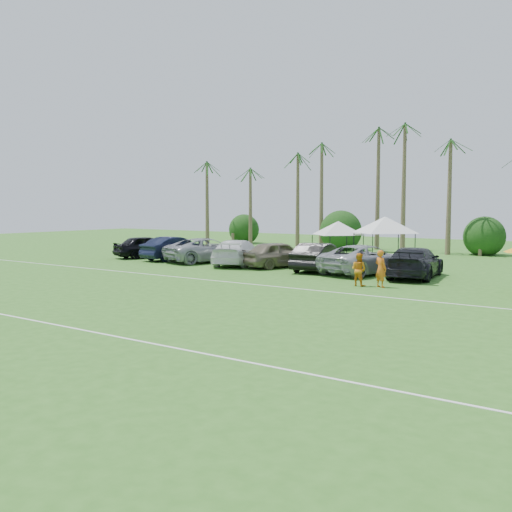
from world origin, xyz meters
The scene contains 24 objects.
field_lines centered at (0.00, 8.00, 0.01)m, with size 80.00×12.10×0.01m.
palm_tree_0 centered at (-22.00, 38.00, 7.48)m, with size 2.40×2.40×8.90m.
palm_tree_1 centered at (-17.00, 38.00, 8.35)m, with size 2.40×2.40×9.90m.
palm_tree_2 centered at (-12.00, 38.00, 9.21)m, with size 2.40×2.40×10.90m.
palm_tree_3 centered at (-8.00, 38.00, 10.06)m, with size 2.40×2.40×11.90m.
palm_tree_4 centered at (-4.00, 38.00, 7.48)m, with size 2.40×2.40×8.90m.
palm_tree_5 centered at (0.00, 38.00, 8.35)m, with size 2.40×2.40×9.90m.
palm_tree_6 centered at (4.00, 38.00, 9.21)m, with size 2.40×2.40×10.90m.
palm_tree_7 centered at (8.00, 38.00, 10.06)m, with size 2.40×2.40×11.90m.
bush_tree_0 centered at (-19.00, 39.00, 1.80)m, with size 4.00×4.00×4.00m.
bush_tree_1 centered at (-6.00, 39.00, 1.80)m, with size 4.00×4.00×4.00m.
bush_tree_2 centered at (6.00, 39.00, 1.80)m, with size 4.00×4.00×4.00m.
sideline_player_a centered at (6.41, 16.81, 0.93)m, with size 0.68×0.45×1.86m, color orange.
sideline_player_b centered at (5.33, 16.60, 0.83)m, with size 0.81×0.63×1.67m, color orange.
canopy_tent_left centered at (-1.29, 27.35, 2.92)m, with size 4.21×4.21×3.41m.
canopy_tent_right centered at (2.46, 26.90, 3.31)m, with size 4.77×4.77×3.86m.
parked_car_0 centered at (-14.92, 21.62, 0.87)m, with size 2.05×5.09×1.73m, color black.
parked_car_1 centered at (-11.86, 21.53, 0.87)m, with size 1.84×5.26×1.73m, color black.
parked_car_2 centered at (-8.80, 21.63, 0.87)m, with size 2.88×6.24×1.73m, color #989CA2.
parked_car_3 centered at (-5.74, 21.23, 0.87)m, with size 2.43×5.98×1.73m, color white.
parked_car_4 centered at (-2.68, 21.60, 0.87)m, with size 2.05×5.09×1.73m, color #7E735C.
parked_car_5 centered at (0.38, 21.45, 0.87)m, with size 1.84×5.26×1.73m, color black.
parked_car_6 centered at (3.44, 21.53, 0.87)m, with size 2.88×6.24×1.73m, color #A4A6AD.
parked_car_7 centered at (6.50, 21.44, 0.87)m, with size 2.43×5.98×1.73m, color black.
Camera 1 is at (17.47, -9.69, 4.05)m, focal length 40.00 mm.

